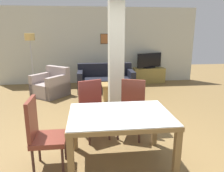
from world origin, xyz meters
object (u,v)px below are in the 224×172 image
dining_chair_head_left (42,132)px  floor_lamp (30,43)px  tv_stand (149,75)px  coffee_table (112,92)px  sofa (106,81)px  dining_table (120,124)px  dining_chair_far_right (132,106)px  armchair (51,86)px  bottle (114,80)px  tv_screen (149,61)px  dining_chair_far_left (93,107)px

dining_chair_head_left → floor_lamp: size_ratio=0.57×
tv_stand → floor_lamp: bearing=-174.1°
coffee_table → tv_stand: bearing=50.0°
sofa → dining_table: bearing=87.8°
dining_chair_far_right → sofa: bearing=-64.6°
armchair → bottle: (1.79, -0.66, 0.27)m
armchair → dining_chair_head_left: bearing=136.1°
dining_chair_head_left → bottle: 3.28m
dining_table → bottle: bearing=84.6°
coffee_table → tv_screen: tv_screen is taller
sofa → floor_lamp: bearing=-11.0°
dining_chair_far_left → dining_chair_head_left: 1.15m
bottle → dining_chair_head_left: bearing=-114.4°
floor_lamp → tv_screen: bearing=5.9°
dining_table → tv_stand: dining_table is taller
dining_table → tv_screen: bearing=69.5°
dining_chair_head_left → tv_stand: (2.91, 4.94, -0.28)m
tv_screen → tv_stand: bearing=180.0°
dining_chair_head_left → dining_chair_far_left: bearing=141.5°
coffee_table → tv_screen: (1.60, 1.91, 0.58)m
dining_chair_far_right → tv_stand: 4.34m
dining_chair_far_left → dining_chair_head_left: same height
coffee_table → tv_stand: tv_stand is taller
dining_chair_head_left → coffee_table: size_ratio=1.79×
bottle → armchair: bearing=159.7°
tv_stand → floor_lamp: (-4.06, -0.42, 1.24)m
sofa → coffee_table: bearing=94.9°
armchair → bottle: bearing=-161.1°
dining_chair_head_left → dining_chair_far_right: bearing=121.7°
dining_table → tv_stand: (1.85, 4.94, -0.34)m
tv_screen → coffee_table: bearing=26.5°
floor_lamp → sofa: bearing=-11.0°
tv_screen → floor_lamp: 4.14m
tv_stand → dining_chair_head_left: bearing=-120.5°
dining_chair_head_left → bottle: bearing=155.6°
bottle → tv_screen: bearing=51.4°
dining_chair_far_left → dining_chair_head_left: (-0.72, -0.90, 0.00)m
floor_lamp → dining_chair_head_left: bearing=-75.8°
dining_table → sofa: bearing=87.8°
bottle → tv_screen: tv_screen is taller
dining_chair_far_right → sofa: size_ratio=0.57×
sofa → coffee_table: size_ratio=3.11×
dining_table → floor_lamp: bearing=116.1°
dining_chair_far_left → tv_screen: size_ratio=1.03×
dining_chair_far_left → floor_lamp: bearing=-84.0°
dining_table → tv_stand: size_ratio=1.25×
dining_chair_far_left → tv_screen: bearing=-139.8°
armchair → tv_screen: bearing=-119.7°
dining_table → bottle: (0.28, 2.99, -0.05)m
dining_chair_far_right → bottle: size_ratio=3.61×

